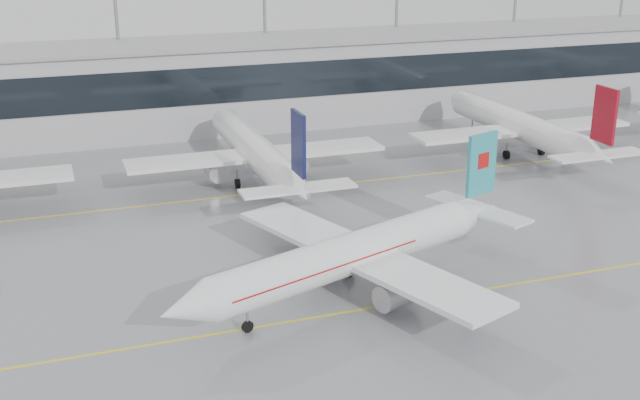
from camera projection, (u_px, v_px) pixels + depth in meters
name	position (u px, v px, depth m)	size (l,w,h in m)	color
ground	(371.00, 308.00, 62.57)	(320.00, 320.00, 0.00)	gray
taxi_line_main	(371.00, 308.00, 62.57)	(120.00, 0.25, 0.01)	yellow
taxi_line_north	(266.00, 192.00, 89.25)	(120.00, 0.25, 0.01)	yellow
terminal	(204.00, 86.00, 115.73)	(180.00, 15.00, 12.00)	#A4A4A8
terminal_glass	(215.00, 85.00, 108.52)	(180.00, 0.20, 5.00)	black
terminal_roof	(202.00, 43.00, 113.69)	(182.00, 16.00, 0.40)	gray
light_masts	(193.00, 30.00, 118.65)	(156.40, 1.00, 22.60)	gray
air_canada_jet	(360.00, 252.00, 64.39)	(34.16, 27.59, 10.88)	white
parked_jet_c	(256.00, 152.00, 91.31)	(29.64, 36.96, 11.72)	white
parked_jet_d	(521.00, 127.00, 102.39)	(29.64, 36.96, 11.72)	white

